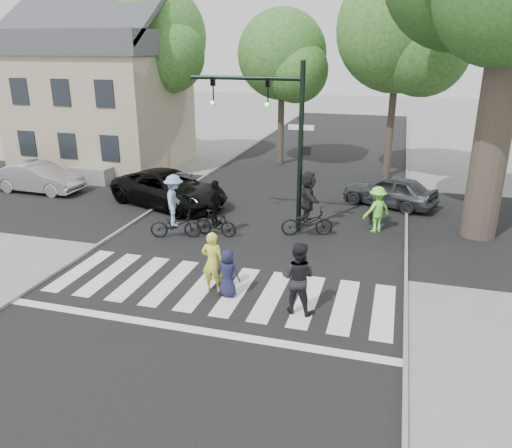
# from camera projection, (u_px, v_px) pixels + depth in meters

# --- Properties ---
(ground) EXTENTS (120.00, 120.00, 0.00)m
(ground) POSITION_uv_depth(u_px,v_px,m) (206.00, 306.00, 13.13)
(ground) COLOR gray
(ground) RESTS_ON ground
(road_stem) EXTENTS (10.00, 70.00, 0.01)m
(road_stem) POSITION_uv_depth(u_px,v_px,m) (258.00, 239.00, 17.65)
(road_stem) COLOR black
(road_stem) RESTS_ON ground
(road_cross) EXTENTS (70.00, 10.00, 0.01)m
(road_cross) POSITION_uv_depth(u_px,v_px,m) (278.00, 213.00, 20.36)
(road_cross) COLOR black
(road_cross) RESTS_ON ground
(curb_left) EXTENTS (0.10, 70.00, 0.10)m
(curb_left) POSITION_uv_depth(u_px,v_px,m) (130.00, 224.00, 18.94)
(curb_left) COLOR gray
(curb_left) RESTS_ON ground
(curb_right) EXTENTS (0.10, 70.00, 0.10)m
(curb_right) POSITION_uv_depth(u_px,v_px,m) (406.00, 253.00, 16.32)
(curb_right) COLOR gray
(curb_right) RESTS_ON ground
(crosswalk) EXTENTS (10.00, 3.85, 0.01)m
(crosswalk) POSITION_uv_depth(u_px,v_px,m) (215.00, 294.00, 13.72)
(crosswalk) COLOR silver
(crosswalk) RESTS_ON ground
(traffic_signal) EXTENTS (4.45, 0.29, 6.00)m
(traffic_signal) POSITION_uv_depth(u_px,v_px,m) (277.00, 123.00, 17.32)
(traffic_signal) COLOR black
(traffic_signal) RESTS_ON ground
(bg_tree_0) EXTENTS (5.46, 5.20, 8.97)m
(bg_tree_0) POSITION_uv_depth(u_px,v_px,m) (83.00, 51.00, 29.09)
(bg_tree_0) COLOR brown
(bg_tree_0) RESTS_ON ground
(bg_tree_1) EXTENTS (6.09, 5.80, 9.80)m
(bg_tree_1) POSITION_uv_depth(u_px,v_px,m) (157.00, 41.00, 27.14)
(bg_tree_1) COLOR brown
(bg_tree_1) RESTS_ON ground
(bg_tree_2) EXTENTS (5.04, 4.80, 8.40)m
(bg_tree_2) POSITION_uv_depth(u_px,v_px,m) (286.00, 59.00, 26.66)
(bg_tree_2) COLOR brown
(bg_tree_2) RESTS_ON ground
(bg_tree_3) EXTENTS (6.30, 6.00, 10.20)m
(bg_tree_3) POSITION_uv_depth(u_px,v_px,m) (405.00, 34.00, 23.47)
(bg_tree_3) COLOR brown
(bg_tree_3) RESTS_ON ground
(house) EXTENTS (8.40, 8.10, 8.82)m
(house) POSITION_uv_depth(u_px,v_px,m) (102.00, 96.00, 27.47)
(house) COLOR tan
(house) RESTS_ON ground
(pedestrian_woman) EXTENTS (0.64, 0.42, 1.75)m
(pedestrian_woman) POSITION_uv_depth(u_px,v_px,m) (213.00, 262.00, 13.63)
(pedestrian_woman) COLOR #E2E93F
(pedestrian_woman) RESTS_ON ground
(pedestrian_child) EXTENTS (0.68, 0.46, 1.35)m
(pedestrian_child) POSITION_uv_depth(u_px,v_px,m) (228.00, 273.00, 13.43)
(pedestrian_child) COLOR #1D1D3E
(pedestrian_child) RESTS_ON ground
(pedestrian_adult) EXTENTS (1.00, 0.81, 1.91)m
(pedestrian_adult) POSITION_uv_depth(u_px,v_px,m) (298.00, 278.00, 12.53)
(pedestrian_adult) COLOR black
(pedestrian_adult) RESTS_ON ground
(cyclist_left) EXTENTS (1.91, 1.32, 2.29)m
(cyclist_left) POSITION_uv_depth(u_px,v_px,m) (175.00, 211.00, 17.45)
(cyclist_left) COLOR black
(cyclist_left) RESTS_ON ground
(cyclist_mid) EXTENTS (1.60, 0.98, 2.05)m
(cyclist_mid) POSITION_uv_depth(u_px,v_px,m) (215.00, 213.00, 17.67)
(cyclist_mid) COLOR black
(cyclist_mid) RESTS_ON ground
(cyclist_right) EXTENTS (1.96, 1.81, 2.35)m
(cyclist_right) POSITION_uv_depth(u_px,v_px,m) (308.00, 207.00, 17.66)
(cyclist_right) COLOR black
(cyclist_right) RESTS_ON ground
(car_suv) EXTENTS (5.85, 4.21, 1.48)m
(car_suv) POSITION_uv_depth(u_px,v_px,m) (169.00, 189.00, 21.10)
(car_suv) COLOR black
(car_suv) RESTS_ON ground
(car_silver) EXTENTS (4.21, 1.58, 1.37)m
(car_silver) POSITION_uv_depth(u_px,v_px,m) (38.00, 178.00, 23.09)
(car_silver) COLOR #A9AAAE
(car_silver) RESTS_ON ground
(car_grey) EXTENTS (4.21, 2.84, 1.33)m
(car_grey) POSITION_uv_depth(u_px,v_px,m) (390.00, 191.00, 21.07)
(car_grey) COLOR #333539
(car_grey) RESTS_ON ground
(bystander_hivis) EXTENTS (1.25, 1.19, 1.70)m
(bystander_hivis) POSITION_uv_depth(u_px,v_px,m) (377.00, 209.00, 18.06)
(bystander_hivis) COLOR #7EFF4B
(bystander_hivis) RESTS_ON ground
(bystander_dark) EXTENTS (0.58, 0.39, 1.57)m
(bystander_dark) POSITION_uv_depth(u_px,v_px,m) (375.00, 205.00, 18.78)
(bystander_dark) COLOR black
(bystander_dark) RESTS_ON ground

